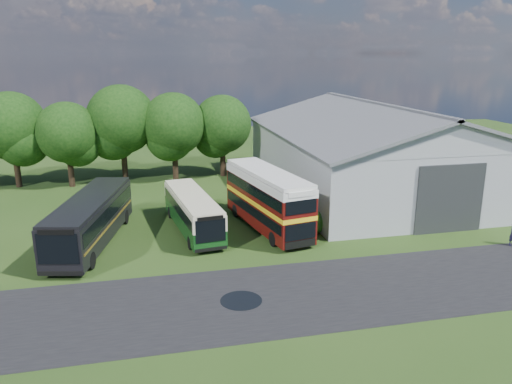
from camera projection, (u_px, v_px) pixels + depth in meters
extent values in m
plane|color=#203B12|center=(256.00, 274.00, 29.16)|extent=(120.00, 120.00, 0.00)
cube|color=black|center=(323.00, 292.00, 26.98)|extent=(60.00, 8.00, 0.02)
cylinder|color=black|center=(241.00, 301.00, 26.02)|extent=(2.20, 2.20, 0.01)
cube|color=gray|center=(374.00, 161.00, 46.66)|extent=(18.00, 24.00, 5.50)
cube|color=#2D3033|center=(450.00, 199.00, 35.38)|extent=(5.20, 0.18, 5.00)
cylinder|color=black|center=(17.00, 169.00, 47.88)|extent=(0.56, 0.56, 3.42)
sphere|color=black|center=(12.00, 126.00, 46.76)|extent=(6.46, 6.46, 6.46)
cylinder|color=black|center=(71.00, 171.00, 48.05)|extent=(0.56, 0.56, 3.06)
sphere|color=black|center=(67.00, 132.00, 47.05)|extent=(5.78, 5.78, 5.78)
cylinder|color=black|center=(125.00, 163.00, 50.27)|extent=(0.56, 0.56, 3.60)
sphere|color=black|center=(121.00, 119.00, 49.09)|extent=(6.80, 6.80, 6.80)
cylinder|color=black|center=(175.00, 164.00, 50.44)|extent=(0.56, 0.56, 3.31)
sphere|color=black|center=(174.00, 124.00, 49.35)|extent=(6.26, 6.26, 6.26)
cylinder|color=black|center=(223.00, 161.00, 52.27)|extent=(0.56, 0.56, 3.17)
sphere|color=black|center=(222.00, 124.00, 51.24)|extent=(5.98, 5.98, 5.98)
sphere|color=#194714|center=(313.00, 232.00, 35.99)|extent=(1.70, 1.70, 1.70)
sphere|color=#194714|center=(305.00, 223.00, 37.87)|extent=(1.60, 1.60, 1.60)
sphere|color=#194714|center=(297.00, 215.00, 39.75)|extent=(1.80, 1.80, 1.80)
cube|color=#0F3712|center=(193.00, 211.00, 35.97)|extent=(3.54, 10.06, 2.45)
cube|color=#4A0D0A|center=(268.00, 198.00, 36.24)|extent=(4.44, 10.40, 4.04)
cube|color=black|center=(91.00, 219.00, 33.41)|extent=(5.18, 12.00, 2.91)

